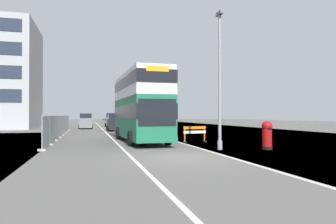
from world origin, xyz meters
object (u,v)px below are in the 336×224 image
object	(u,v)px
roadworks_barrier	(195,132)
double_decker_bus	(140,106)
red_pillar_postbox	(267,134)
car_receding_far	(111,120)
car_oncoming_near	(115,123)
lamppost_foreground	(220,84)
car_receding_mid	(86,121)

from	to	relation	value
roadworks_barrier	double_decker_bus	bearing A→B (deg)	158.34
red_pillar_postbox	roadworks_barrier	xyz separation A→B (m)	(-2.49, 5.52, -0.16)
roadworks_barrier	car_receding_far	xyz separation A→B (m)	(-3.76, 32.55, 0.35)
double_decker_bus	car_receding_far	bearing A→B (deg)	89.93
roadworks_barrier	car_oncoming_near	xyz separation A→B (m)	(-4.23, 18.17, 0.27)
car_oncoming_near	car_receding_far	world-z (taller)	car_receding_far
red_pillar_postbox	roadworks_barrier	bearing A→B (deg)	114.23
lamppost_foreground	car_oncoming_near	world-z (taller)	lamppost_foreground
lamppost_foreground	red_pillar_postbox	bearing A→B (deg)	-12.97
roadworks_barrier	car_receding_far	distance (m)	32.76
lamppost_foreground	red_pillar_postbox	size ratio (longest dim) A/B	4.84
lamppost_foreground	roadworks_barrier	size ratio (longest dim) A/B	4.45
double_decker_bus	red_pillar_postbox	xyz separation A→B (m)	(6.29, -7.03, -1.78)
lamppost_foreground	red_pillar_postbox	distance (m)	3.97
roadworks_barrier	car_oncoming_near	world-z (taller)	car_oncoming_near
double_decker_bus	car_oncoming_near	world-z (taller)	double_decker_bus
roadworks_barrier	car_oncoming_near	distance (m)	18.66
red_pillar_postbox	car_receding_far	bearing A→B (deg)	99.32
car_receding_mid	car_receding_far	xyz separation A→B (m)	(4.14, 7.06, 0.04)
roadworks_barrier	car_receding_mid	size ratio (longest dim) A/B	0.41
red_pillar_postbox	car_receding_mid	distance (m)	32.70
roadworks_barrier	red_pillar_postbox	bearing A→B (deg)	-65.77
red_pillar_postbox	car_receding_far	world-z (taller)	car_receding_far
roadworks_barrier	lamppost_foreground	bearing A→B (deg)	-92.31
lamppost_foreground	car_receding_mid	world-z (taller)	lamppost_foreground
double_decker_bus	lamppost_foreground	world-z (taller)	lamppost_foreground
double_decker_bus	roadworks_barrier	bearing A→B (deg)	-21.66
car_receding_mid	car_receding_far	world-z (taller)	car_receding_far
lamppost_foreground	roadworks_barrier	xyz separation A→B (m)	(0.20, 4.91, -3.02)
red_pillar_postbox	roadworks_barrier	world-z (taller)	red_pillar_postbox
red_pillar_postbox	lamppost_foreground	bearing A→B (deg)	167.03
lamppost_foreground	car_oncoming_near	bearing A→B (deg)	99.91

